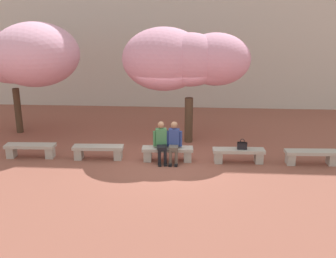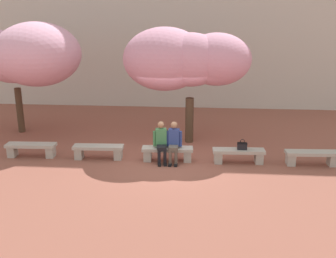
{
  "view_description": "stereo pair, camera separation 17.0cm",
  "coord_description": "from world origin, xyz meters",
  "px_view_note": "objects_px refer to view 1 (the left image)",
  "views": [
    {
      "loc": [
        0.82,
        -11.71,
        4.55
      ],
      "look_at": [
        -0.0,
        0.2,
        1.0
      ],
      "focal_mm": 42.0,
      "sensor_mm": 36.0,
      "label": 1
    },
    {
      "loc": [
        0.99,
        -11.7,
        4.55
      ],
      "look_at": [
        -0.0,
        0.2,
        1.0
      ],
      "focal_mm": 42.0,
      "sensor_mm": 36.0,
      "label": 2
    }
  ],
  "objects_px": {
    "stone_bench_near_east": "(239,154)",
    "person_seated_left": "(161,140)",
    "person_seated_right": "(174,141)",
    "stone_bench_center": "(168,152)",
    "cherry_tree_secondary": "(18,55)",
    "stone_bench_east_end": "(311,155)",
    "stone_bench_near_west": "(98,150)",
    "handbag": "(242,145)",
    "cherry_tree_main": "(184,59)",
    "stone_bench_west_end": "(30,149)"
  },
  "relations": [
    {
      "from": "cherry_tree_secondary",
      "to": "stone_bench_center",
      "type": "bearing_deg",
      "value": -24.92
    },
    {
      "from": "stone_bench_center",
      "to": "person_seated_left",
      "type": "xyz_separation_m",
      "value": [
        -0.19,
        -0.05,
        0.4
      ]
    },
    {
      "from": "stone_bench_center",
      "to": "stone_bench_east_end",
      "type": "height_order",
      "value": "same"
    },
    {
      "from": "stone_bench_near_east",
      "to": "cherry_tree_secondary",
      "type": "height_order",
      "value": "cherry_tree_secondary"
    },
    {
      "from": "stone_bench_near_east",
      "to": "stone_bench_near_west",
      "type": "bearing_deg",
      "value": 180.0
    },
    {
      "from": "stone_bench_near_east",
      "to": "stone_bench_center",
      "type": "bearing_deg",
      "value": 180.0
    },
    {
      "from": "stone_bench_center",
      "to": "person_seated_right",
      "type": "xyz_separation_m",
      "value": [
        0.2,
        -0.05,
        0.4
      ]
    },
    {
      "from": "stone_bench_center",
      "to": "stone_bench_east_end",
      "type": "relative_size",
      "value": 1.0
    },
    {
      "from": "stone_bench_east_end",
      "to": "stone_bench_west_end",
      "type": "bearing_deg",
      "value": 180.0
    },
    {
      "from": "person_seated_left",
      "to": "cherry_tree_main",
      "type": "bearing_deg",
      "value": 74.64
    },
    {
      "from": "stone_bench_near_west",
      "to": "handbag",
      "type": "relative_size",
      "value": 4.81
    },
    {
      "from": "stone_bench_east_end",
      "to": "handbag",
      "type": "height_order",
      "value": "handbag"
    },
    {
      "from": "cherry_tree_secondary",
      "to": "stone_bench_east_end",
      "type": "bearing_deg",
      "value": -14.67
    },
    {
      "from": "person_seated_left",
      "to": "cherry_tree_secondary",
      "type": "distance_m",
      "value": 6.64
    },
    {
      "from": "stone_bench_near_west",
      "to": "stone_bench_center",
      "type": "bearing_deg",
      "value": 0.0
    },
    {
      "from": "stone_bench_near_west",
      "to": "cherry_tree_secondary",
      "type": "xyz_separation_m",
      "value": [
        -3.54,
        2.68,
        2.72
      ]
    },
    {
      "from": "stone_bench_near_west",
      "to": "person_seated_right",
      "type": "bearing_deg",
      "value": -1.26
    },
    {
      "from": "stone_bench_east_end",
      "to": "cherry_tree_main",
      "type": "height_order",
      "value": "cherry_tree_main"
    },
    {
      "from": "stone_bench_near_west",
      "to": "stone_bench_east_end",
      "type": "relative_size",
      "value": 1.0
    },
    {
      "from": "stone_bench_center",
      "to": "stone_bench_near_east",
      "type": "xyz_separation_m",
      "value": [
        2.24,
        -0.0,
        0.0
      ]
    },
    {
      "from": "stone_bench_west_end",
      "to": "stone_bench_near_west",
      "type": "bearing_deg",
      "value": 0.0
    },
    {
      "from": "stone_bench_east_end",
      "to": "person_seated_left",
      "type": "height_order",
      "value": "person_seated_left"
    },
    {
      "from": "person_seated_left",
      "to": "stone_bench_east_end",
      "type": "bearing_deg",
      "value": 0.64
    },
    {
      "from": "cherry_tree_main",
      "to": "cherry_tree_secondary",
      "type": "xyz_separation_m",
      "value": [
        -6.2,
        0.5,
        0.04
      ]
    },
    {
      "from": "stone_bench_west_end",
      "to": "stone_bench_center",
      "type": "xyz_separation_m",
      "value": [
        4.47,
        0.0,
        0.0
      ]
    },
    {
      "from": "stone_bench_west_end",
      "to": "cherry_tree_secondary",
      "type": "relative_size",
      "value": 0.34
    },
    {
      "from": "stone_bench_center",
      "to": "person_seated_left",
      "type": "bearing_deg",
      "value": -164.71
    },
    {
      "from": "stone_bench_near_east",
      "to": "person_seated_left",
      "type": "distance_m",
      "value": 2.46
    },
    {
      "from": "stone_bench_center",
      "to": "person_seated_left",
      "type": "height_order",
      "value": "person_seated_left"
    },
    {
      "from": "stone_bench_east_end",
      "to": "person_seated_left",
      "type": "relative_size",
      "value": 1.26
    },
    {
      "from": "person_seated_right",
      "to": "handbag",
      "type": "xyz_separation_m",
      "value": [
        2.13,
        0.05,
        -0.12
      ]
    },
    {
      "from": "handbag",
      "to": "person_seated_left",
      "type": "bearing_deg",
      "value": -178.92
    },
    {
      "from": "person_seated_left",
      "to": "person_seated_right",
      "type": "height_order",
      "value": "same"
    },
    {
      "from": "stone_bench_near_east",
      "to": "cherry_tree_main",
      "type": "xyz_separation_m",
      "value": [
        -1.82,
        2.18,
        2.67
      ]
    },
    {
      "from": "cherry_tree_main",
      "to": "cherry_tree_secondary",
      "type": "relative_size",
      "value": 0.93
    },
    {
      "from": "stone_bench_near_east",
      "to": "person_seated_right",
      "type": "bearing_deg",
      "value": -178.49
    },
    {
      "from": "person_seated_left",
      "to": "cherry_tree_main",
      "type": "distance_m",
      "value": 3.24
    },
    {
      "from": "stone_bench_near_east",
      "to": "stone_bench_east_end",
      "type": "distance_m",
      "value": 2.24
    },
    {
      "from": "person_seated_right",
      "to": "handbag",
      "type": "bearing_deg",
      "value": 1.31
    },
    {
      "from": "stone_bench_near_west",
      "to": "person_seated_right",
      "type": "relative_size",
      "value": 1.26
    },
    {
      "from": "stone_bench_west_end",
      "to": "person_seated_left",
      "type": "xyz_separation_m",
      "value": [
        4.28,
        -0.05,
        0.4
      ]
    },
    {
      "from": "person_seated_left",
      "to": "cherry_tree_secondary",
      "type": "bearing_deg",
      "value": 153.89
    },
    {
      "from": "stone_bench_near_east",
      "to": "handbag",
      "type": "height_order",
      "value": "handbag"
    },
    {
      "from": "stone_bench_near_west",
      "to": "cherry_tree_secondary",
      "type": "distance_m",
      "value": 5.21
    },
    {
      "from": "stone_bench_near_west",
      "to": "cherry_tree_main",
      "type": "bearing_deg",
      "value": 39.36
    },
    {
      "from": "cherry_tree_main",
      "to": "person_seated_left",
      "type": "bearing_deg",
      "value": -105.36
    },
    {
      "from": "cherry_tree_secondary",
      "to": "person_seated_right",
      "type": "bearing_deg",
      "value": -24.6
    },
    {
      "from": "handbag",
      "to": "cherry_tree_secondary",
      "type": "distance_m",
      "value": 8.89
    },
    {
      "from": "cherry_tree_main",
      "to": "stone_bench_west_end",
      "type": "bearing_deg",
      "value": -155.99
    },
    {
      "from": "person_seated_right",
      "to": "handbag",
      "type": "relative_size",
      "value": 3.81
    }
  ]
}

